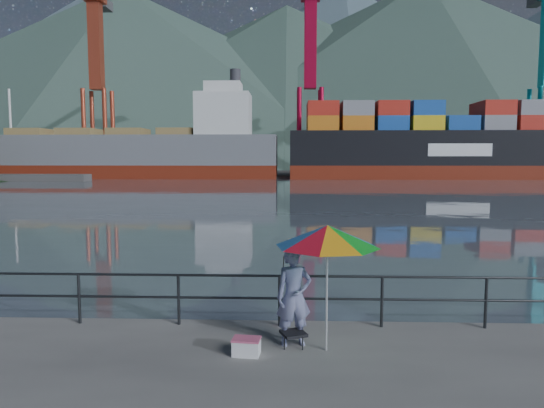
{
  "coord_description": "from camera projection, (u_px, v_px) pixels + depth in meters",
  "views": [
    {
      "loc": [
        1.18,
        -7.59,
        3.31
      ],
      "look_at": [
        0.7,
        6.0,
        2.0
      ],
      "focal_mm": 32.0,
      "sensor_mm": 36.0,
      "label": 1
    }
  ],
  "objects": [
    {
      "name": "container_ship",
      "position": [
        461.0,
        142.0,
        80.61
      ],
      "size": [
        53.57,
        8.93,
        18.1
      ],
      "color": "maroon",
      "rests_on": "ground"
    },
    {
      "name": "fisherman",
      "position": [
        294.0,
        296.0,
        8.53
      ],
      "size": [
        0.71,
        0.55,
        1.74
      ],
      "primitive_type": "imported",
      "rotation": [
        0.0,
        0.0,
        0.23
      ],
      "color": "navy",
      "rests_on": "ground"
    },
    {
      "name": "mountains",
      "position": [
        376.0,
        83.0,
        209.79
      ],
      "size": [
        600.0,
        332.8,
        80.0
      ],
      "color": "#385147",
      "rests_on": "ground"
    },
    {
      "name": "guardrail",
      "position": [
        229.0,
        299.0,
        9.55
      ],
      "size": [
        22.0,
        0.06,
        1.03
      ],
      "color": "#2D3033",
      "rests_on": "ground"
    },
    {
      "name": "fishing_rod",
      "position": [
        282.0,
        321.0,
        9.81
      ],
      "size": [
        0.09,
        1.81,
        1.27
      ],
      "primitive_type": "cylinder",
      "rotation": [
        0.96,
        0.0,
        0.04
      ],
      "color": "black",
      "rests_on": "ground"
    },
    {
      "name": "port_cranes",
      "position": [
        452.0,
        88.0,
        88.84
      ],
      "size": [
        116.0,
        28.0,
        38.4
      ],
      "color": "#C5462A",
      "rests_on": "ground"
    },
    {
      "name": "far_dock",
      "position": [
        332.0,
        173.0,
        100.07
      ],
      "size": [
        200.0,
        40.0,
        0.4
      ],
      "primitive_type": "cube",
      "color": "#514F4C",
      "rests_on": "ground"
    },
    {
      "name": "harbor_water",
      "position": [
        285.0,
        169.0,
        137.23
      ],
      "size": [
        500.0,
        280.0,
        0.0
      ],
      "primitive_type": "cube",
      "color": "slate",
      "rests_on": "ground"
    },
    {
      "name": "container_stacks",
      "position": [
        446.0,
        158.0,
        99.2
      ],
      "size": [
        58.0,
        5.4,
        7.8
      ],
      "color": "yellow",
      "rests_on": "ground"
    },
    {
      "name": "folding_stool",
      "position": [
        293.0,
        339.0,
        8.5
      ],
      "size": [
        0.52,
        0.52,
        0.26
      ],
      "color": "black",
      "rests_on": "ground"
    },
    {
      "name": "beach_umbrella",
      "position": [
        327.0,
        236.0,
        8.16
      ],
      "size": [
        2.12,
        2.12,
        2.18
      ],
      "color": "white",
      "rests_on": "ground"
    },
    {
      "name": "cooler_bag",
      "position": [
        246.0,
        347.0,
        8.13
      ],
      "size": [
        0.48,
        0.35,
        0.26
      ],
      "primitive_type": "cube",
      "rotation": [
        0.0,
        0.0,
        -0.11
      ],
      "color": "silver",
      "rests_on": "ground"
    },
    {
      "name": "bulk_carrier",
      "position": [
        143.0,
        152.0,
        82.94
      ],
      "size": [
        49.84,
        8.63,
        14.5
      ],
      "color": "maroon",
      "rests_on": "ground"
    }
  ]
}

